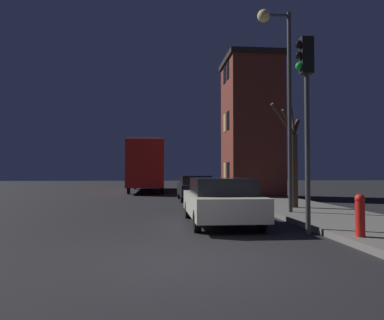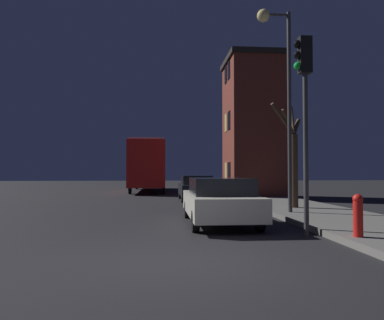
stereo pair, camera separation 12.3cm
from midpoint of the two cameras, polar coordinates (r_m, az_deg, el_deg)
name	(u,v)px [view 2 (the right image)]	position (r m, az deg, el deg)	size (l,w,h in m)	color
ground_plane	(187,261)	(6.64, -0.15, -15.12)	(120.00, 120.00, 0.00)	black
brick_building	(252,126)	(23.13, 9.34, 5.17)	(3.29, 4.19, 8.33)	brown
streetlamp	(279,72)	(13.64, 13.38, 12.99)	(1.19, 0.45, 7.02)	#38383A
traffic_light	(304,93)	(9.69, 17.06, 9.68)	(0.43, 0.24, 4.84)	#38383A
bare_tree	(293,158)	(15.09, 15.37, 0.35)	(1.64, 1.55, 4.08)	#473323
bus	(149,163)	(30.02, -6.49, -0.45)	(2.54, 11.27, 3.80)	red
car_near_lane	(219,200)	(11.06, 4.50, -6.08)	(1.85, 4.53, 1.35)	beige
car_mid_lane	(196,187)	(20.08, 0.77, -4.17)	(1.70, 4.24, 1.34)	black
fire_hydrant	(358,214)	(8.74, 24.34, -7.55)	(0.21, 0.21, 0.91)	red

